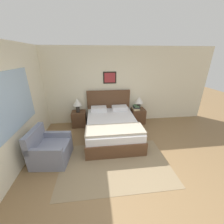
{
  "coord_description": "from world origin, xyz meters",
  "views": [
    {
      "loc": [
        -0.59,
        -1.83,
        2.32
      ],
      "look_at": [
        -0.19,
        1.58,
        0.89
      ],
      "focal_mm": 22.0,
      "sensor_mm": 36.0,
      "label": 1
    }
  ],
  "objects_px": {
    "armchair": "(50,150)",
    "nightstand_near_window": "(79,119)",
    "bed": "(112,127)",
    "nightstand_by_door": "(138,116)",
    "table_lamp_near_window": "(77,103)",
    "table_lamp_by_door": "(139,101)"
  },
  "relations": [
    {
      "from": "bed",
      "to": "table_lamp_by_door",
      "type": "distance_m",
      "value": 1.4
    },
    {
      "from": "bed",
      "to": "nightstand_by_door",
      "type": "distance_m",
      "value": 1.32
    },
    {
      "from": "bed",
      "to": "table_lamp_by_door",
      "type": "height_order",
      "value": "bed"
    },
    {
      "from": "table_lamp_near_window",
      "to": "table_lamp_by_door",
      "type": "bearing_deg",
      "value": 0.0
    },
    {
      "from": "table_lamp_by_door",
      "to": "table_lamp_near_window",
      "type": "bearing_deg",
      "value": 180.0
    },
    {
      "from": "bed",
      "to": "nightstand_near_window",
      "type": "height_order",
      "value": "bed"
    },
    {
      "from": "bed",
      "to": "table_lamp_near_window",
      "type": "bearing_deg",
      "value": 144.54
    },
    {
      "from": "bed",
      "to": "nightstand_by_door",
      "type": "relative_size",
      "value": 3.85
    },
    {
      "from": "nightstand_near_window",
      "to": "bed",
      "type": "bearing_deg",
      "value": -36.62
    },
    {
      "from": "armchair",
      "to": "nightstand_near_window",
      "type": "bearing_deg",
      "value": 169.04
    },
    {
      "from": "bed",
      "to": "nightstand_near_window",
      "type": "relative_size",
      "value": 3.85
    },
    {
      "from": "armchair",
      "to": "table_lamp_near_window",
      "type": "distance_m",
      "value": 1.81
    },
    {
      "from": "armchair",
      "to": "table_lamp_by_door",
      "type": "relative_size",
      "value": 1.78
    },
    {
      "from": "nightstand_near_window",
      "to": "table_lamp_by_door",
      "type": "bearing_deg",
      "value": -0.71
    },
    {
      "from": "nightstand_by_door",
      "to": "table_lamp_by_door",
      "type": "xyz_separation_m",
      "value": [
        -0.01,
        -0.03,
        0.59
      ]
    },
    {
      "from": "armchair",
      "to": "table_lamp_near_window",
      "type": "xyz_separation_m",
      "value": [
        0.49,
        1.65,
        0.58
      ]
    },
    {
      "from": "bed",
      "to": "armchair",
      "type": "xyz_separation_m",
      "value": [
        -1.56,
        -0.89,
        -0.03
      ]
    },
    {
      "from": "nightstand_by_door",
      "to": "table_lamp_by_door",
      "type": "distance_m",
      "value": 0.59
    },
    {
      "from": "nightstand_near_window",
      "to": "table_lamp_by_door",
      "type": "xyz_separation_m",
      "value": [
        2.1,
        -0.03,
        0.59
      ]
    },
    {
      "from": "bed",
      "to": "nightstand_by_door",
      "type": "height_order",
      "value": "bed"
    },
    {
      "from": "nightstand_by_door",
      "to": "bed",
      "type": "bearing_deg",
      "value": -143.38
    },
    {
      "from": "armchair",
      "to": "table_lamp_near_window",
      "type": "bearing_deg",
      "value": 169.09
    }
  ]
}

